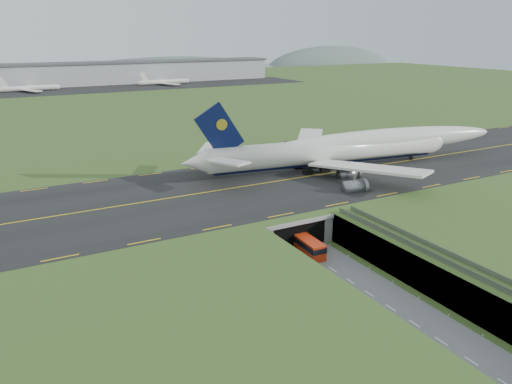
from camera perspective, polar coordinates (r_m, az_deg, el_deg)
ground at (r=94.64m, az=7.66°, el=-8.17°), size 900.00×900.00×0.00m
airfield_deck at (r=93.37m, az=7.74°, el=-6.51°), size 800.00×800.00×6.00m
trench_road at (r=89.33m, az=10.51°, el=-9.91°), size 12.00×75.00×0.20m
taxiway at (r=118.68m, az=-1.54°, el=0.59°), size 800.00×44.00×0.18m
tunnel_portal at (r=106.08m, az=2.46°, el=-3.12°), size 17.00×22.30×6.00m
guideway at (r=86.87m, az=21.29°, el=-7.89°), size 3.00×53.00×7.05m
jumbo_jet at (r=137.84m, az=10.75°, el=5.00°), size 93.95×60.13×20.07m
shuttle_tram at (r=97.01m, az=6.11°, el=-6.29°), size 3.48×8.10×3.22m
cargo_terminal at (r=372.15m, az=-20.95°, el=12.46°), size 320.00×67.00×15.60m
distant_hills at (r=513.42m, az=-15.62°, el=12.10°), size 700.00×91.00×60.00m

